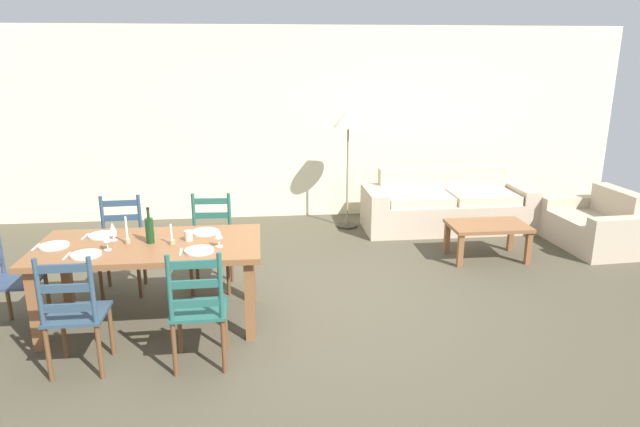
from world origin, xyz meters
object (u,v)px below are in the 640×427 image
(wine_glass_near_right, at_px, (219,234))
(wine_bottle, at_px, (150,230))
(armchair_upholstered, at_px, (598,227))
(dining_chair_far_right, at_px, (212,242))
(dining_chair_far_left, at_px, (122,245))
(dining_table, at_px, (150,253))
(coffee_table, at_px, (488,229))
(dining_chair_near_right, at_px, (198,309))
(coffee_cup_primary, at_px, (189,236))
(dining_chair_head_west, at_px, (9,278))
(couch, at_px, (446,207))
(wine_glass_far_left, at_px, (112,228))
(standing_lamp, at_px, (348,125))
(wine_glass_near_left, at_px, (107,237))
(dining_chair_near_left, at_px, (75,314))

(wine_glass_near_right, bearing_deg, wine_bottle, 164.57)
(armchair_upholstered, bearing_deg, wine_bottle, -163.60)
(dining_chair_far_right, bearing_deg, dining_chair_far_left, 179.18)
(dining_table, xyz_separation_m, coffee_table, (3.57, 1.26, -0.31))
(dining_chair_near_right, xyz_separation_m, coffee_cup_primary, (-0.15, 0.81, 0.32))
(wine_bottle, bearing_deg, dining_chair_head_west, 179.64)
(dining_chair_far_right, distance_m, couch, 3.49)
(dining_chair_far_left, xyz_separation_m, dining_chair_far_right, (0.89, -0.01, 0.00))
(dining_chair_head_west, relative_size, wine_glass_far_left, 5.96)
(dining_chair_near_right, relative_size, standing_lamp, 0.59)
(dining_chair_far_right, distance_m, dining_chair_head_west, 1.81)
(wine_glass_near_left, height_order, wine_glass_far_left, same)
(wine_glass_near_right, distance_m, couch, 3.94)
(coffee_table, distance_m, armchair_upholstered, 1.56)
(wine_bottle, xyz_separation_m, standing_lamp, (2.13, 2.65, 0.54))
(wine_glass_near_right, bearing_deg, dining_chair_near_right, -101.59)
(dining_table, distance_m, coffee_table, 3.80)
(dining_chair_head_west, height_order, coffee_table, dining_chair_head_west)
(wine_glass_far_left, relative_size, coffee_table, 0.18)
(dining_chair_far_right, bearing_deg, armchair_upholstered, 9.11)
(couch, distance_m, armchair_upholstered, 1.88)
(dining_chair_near_right, xyz_separation_m, coffee_table, (3.10, 2.03, -0.12))
(wine_glass_near_left, distance_m, couch, 4.65)
(dining_chair_near_right, height_order, dining_chair_far_left, same)
(wine_glass_near_left, distance_m, standing_lamp, 3.76)
(wine_glass_near_right, relative_size, wine_glass_far_left, 1.00)
(coffee_cup_primary, height_order, coffee_table, coffee_cup_primary)
(dining_chair_near_right, relative_size, dining_chair_head_west, 1.00)
(dining_chair_near_left, height_order, standing_lamp, standing_lamp)
(dining_table, distance_m, dining_chair_far_left, 0.92)
(dining_chair_head_west, distance_m, wine_bottle, 1.27)
(dining_chair_head_west, height_order, coffee_cup_primary, dining_chair_head_west)
(wine_bottle, height_order, coffee_table, wine_bottle)
(dining_table, distance_m, couch, 4.30)
(wine_glass_near_right, xyz_separation_m, coffee_cup_primary, (-0.27, 0.19, -0.07))
(dining_table, xyz_separation_m, dining_chair_head_west, (-1.19, 0.03, -0.19))
(wine_glass_near_right, distance_m, coffee_table, 3.33)
(dining_chair_near_right, bearing_deg, dining_table, 121.91)
(dining_chair_near_right, distance_m, coffee_cup_primary, 0.88)
(dining_chair_near_left, relative_size, couch, 0.42)
(dining_table, distance_m, wine_glass_near_right, 0.65)
(standing_lamp, bearing_deg, armchair_upholstered, -21.11)
(dining_chair_head_west, xyz_separation_m, wine_bottle, (1.20, -0.01, 0.39))
(coffee_cup_primary, distance_m, standing_lamp, 3.24)
(armchair_upholstered, bearing_deg, dining_chair_near_right, -153.73)
(dining_chair_near_right, relative_size, wine_glass_near_right, 5.96)
(dining_table, height_order, wine_bottle, wine_bottle)
(wine_glass_far_left, relative_size, standing_lamp, 0.10)
(dining_chair_head_west, distance_m, standing_lamp, 4.35)
(standing_lamp, bearing_deg, couch, -7.78)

